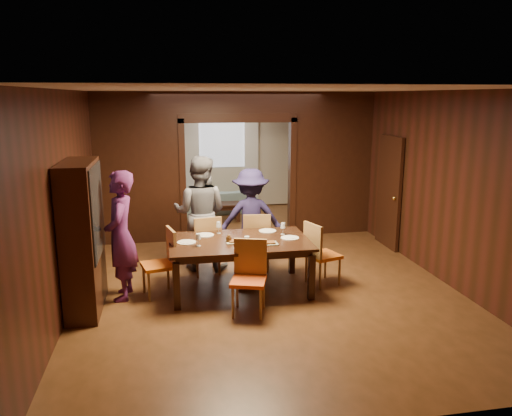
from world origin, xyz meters
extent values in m
plane|color=#4E3016|center=(0.00, 0.00, 0.00)|extent=(9.00, 9.00, 0.00)
cube|color=silver|center=(0.00, 0.00, 2.90)|extent=(5.50, 9.00, 0.02)
cube|color=black|center=(0.00, 4.50, 1.45)|extent=(5.50, 0.02, 2.90)
cube|color=black|center=(-2.75, 0.00, 1.45)|extent=(0.02, 9.00, 2.90)
cube|color=black|center=(2.75, 0.00, 1.45)|extent=(0.02, 9.00, 2.90)
cube|color=black|center=(-1.93, 1.60, 1.20)|extent=(1.65, 0.15, 2.40)
cube|color=black|center=(1.93, 1.60, 1.20)|extent=(1.65, 0.15, 2.40)
cube|color=black|center=(0.00, 1.60, 2.65)|extent=(5.50, 0.15, 0.50)
cube|color=beige|center=(0.00, 4.47, 1.45)|extent=(5.40, 0.04, 2.85)
imported|color=#501B4E|center=(-2.07, -1.19, 0.91)|extent=(0.47, 0.69, 1.83)
imported|color=#59585F|center=(-0.89, -0.13, 0.94)|extent=(1.10, 0.97, 1.88)
imported|color=#1E183E|center=(-0.05, -0.12, 0.82)|extent=(1.11, 0.69, 1.65)
imported|color=#7D9DA4|center=(-0.22, 3.85, 0.28)|extent=(1.97, 0.99, 0.55)
imported|color=black|center=(-0.29, -1.13, 0.79)|extent=(0.28, 0.28, 0.07)
cube|color=black|center=(-0.40, -1.20, 0.38)|extent=(2.03, 1.26, 0.76)
cube|color=black|center=(-0.15, 3.05, 0.20)|extent=(0.80, 0.50, 0.40)
cube|color=black|center=(-2.53, -1.50, 1.00)|extent=(0.40, 1.20, 2.00)
cube|color=black|center=(2.70, 0.50, 1.05)|extent=(0.06, 0.90, 2.10)
cube|color=silver|center=(0.00, 4.44, 1.70)|extent=(1.20, 0.03, 1.30)
cube|color=white|center=(-0.75, 4.40, 1.25)|extent=(0.35, 0.06, 2.40)
cube|color=white|center=(0.75, 4.40, 1.25)|extent=(0.35, 0.06, 2.40)
cylinder|color=silver|center=(-1.16, -1.18, 0.77)|extent=(0.27, 0.27, 0.01)
cylinder|color=silver|center=(-0.88, -0.85, 0.77)|extent=(0.27, 0.27, 0.01)
cylinder|color=white|center=(0.10, -0.79, 0.77)|extent=(0.27, 0.27, 0.01)
cylinder|color=white|center=(0.35, -1.22, 0.77)|extent=(0.27, 0.27, 0.01)
cylinder|color=white|center=(-0.41, -1.61, 0.77)|extent=(0.27, 0.27, 0.01)
cube|color=gray|center=(-0.46, -1.30, 0.78)|extent=(0.30, 0.20, 0.04)
cube|color=slate|center=(-0.05, -1.46, 0.78)|extent=(0.30, 0.20, 0.04)
cylinder|color=silver|center=(-0.34, -1.49, 0.83)|extent=(0.07, 0.07, 0.14)
camera|label=1|loc=(-1.42, -8.10, 2.81)|focal=35.00mm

